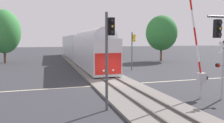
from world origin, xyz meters
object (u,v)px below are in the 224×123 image
at_px(traffic_signal_far_side, 133,45).
at_px(crossing_gate_near, 200,67).
at_px(traffic_signal_median, 109,45).
at_px(pine_left_background, 4,31).
at_px(commuter_train, 80,47).
at_px(maple_right_background, 161,33).
at_px(crossing_signal_mast, 224,63).

bearing_deg(traffic_signal_far_side, crossing_gate_near, -94.13).
xyz_separation_m(crossing_gate_near, traffic_signal_median, (-6.72, -0.57, 1.55)).
distance_m(traffic_signal_far_side, pine_left_background, 23.48).
bearing_deg(crossing_gate_near, traffic_signal_median, -175.19).
distance_m(commuter_train, maple_right_background, 15.61).
relative_size(commuter_train, crossing_gate_near, 5.59).
height_order(crossing_gate_near, pine_left_background, pine_left_background).
xyz_separation_m(commuter_train, maple_right_background, (15.11, -2.93, 2.61)).
bearing_deg(crossing_signal_mast, traffic_signal_far_side, 90.97).
distance_m(traffic_signal_far_side, maple_right_background, 14.06).
relative_size(traffic_signal_median, pine_left_background, 0.60).
xyz_separation_m(commuter_train, crossing_signal_mast, (5.47, -28.07, -0.27)).
bearing_deg(crossing_gate_near, pine_left_background, 120.11).
distance_m(crossing_signal_mast, pine_left_background, 35.42).
xyz_separation_m(traffic_signal_median, maple_right_background, (17.67, 25.02, 1.61)).
bearing_deg(traffic_signal_median, pine_left_background, 109.03).
xyz_separation_m(crossing_signal_mast, traffic_signal_median, (-8.04, 0.13, 1.27)).
distance_m(maple_right_background, pine_left_background, 28.45).
relative_size(traffic_signal_median, traffic_signal_far_side, 1.10).
distance_m(traffic_signal_median, traffic_signal_far_side, 17.09).
relative_size(crossing_signal_mast, traffic_signal_far_side, 0.80).
relative_size(crossing_gate_near, maple_right_background, 0.84).
relative_size(crossing_gate_near, traffic_signal_far_side, 1.42).
relative_size(traffic_signal_median, maple_right_background, 0.65).
xyz_separation_m(crossing_gate_near, maple_right_background, (10.95, 24.45, 3.16)).
xyz_separation_m(crossing_gate_near, crossing_signal_mast, (1.32, -0.69, 0.28)).
bearing_deg(commuter_train, traffic_signal_far_side, -67.73).
height_order(crossing_gate_near, traffic_signal_median, crossing_gate_near).
xyz_separation_m(crossing_signal_mast, traffic_signal_far_side, (-0.26, 15.33, 0.93)).
height_order(maple_right_background, pine_left_background, pine_left_background).
height_order(traffic_signal_median, maple_right_background, maple_right_background).
height_order(traffic_signal_median, pine_left_background, pine_left_background).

